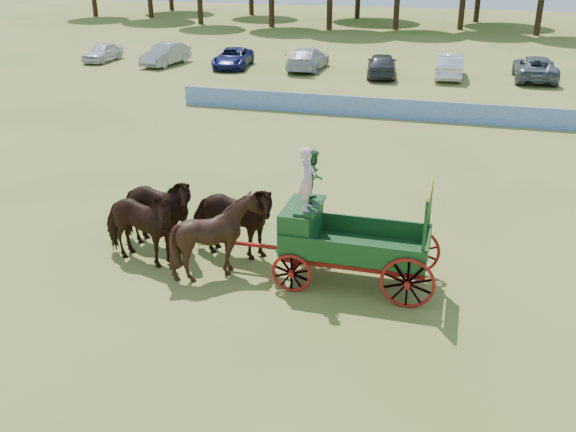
# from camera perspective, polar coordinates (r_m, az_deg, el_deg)

# --- Properties ---
(ground) EXTENTS (160.00, 160.00, 0.00)m
(ground) POSITION_cam_1_polar(r_m,az_deg,el_deg) (17.38, 9.37, -6.54)
(ground) COLOR olive
(ground) RESTS_ON ground
(horse_lead_left) EXTENTS (2.95, 1.75, 2.33)m
(horse_lead_left) POSITION_cam_1_polar(r_m,az_deg,el_deg) (18.51, -13.21, -0.90)
(horse_lead_left) COLOR black
(horse_lead_left) RESTS_ON ground
(horse_lead_right) EXTENTS (2.85, 1.47, 2.33)m
(horse_lead_right) POSITION_cam_1_polar(r_m,az_deg,el_deg) (19.40, -11.70, 0.38)
(horse_lead_right) COLOR black
(horse_lead_right) RESTS_ON ground
(horse_wheel_left) EXTENTS (2.22, 1.99, 2.34)m
(horse_wheel_left) POSITION_cam_1_polar(r_m,az_deg,el_deg) (17.54, -6.29, -1.77)
(horse_wheel_left) COLOR black
(horse_wheel_left) RESTS_ON ground
(horse_wheel_right) EXTENTS (2.83, 1.40, 2.33)m
(horse_wheel_right) POSITION_cam_1_polar(r_m,az_deg,el_deg) (18.47, -5.04, -0.40)
(horse_wheel_right) COLOR black
(horse_wheel_right) RESTS_ON ground
(farm_dray) EXTENTS (6.00, 2.00, 3.81)m
(farm_dray) POSITION_cam_1_polar(r_m,az_deg,el_deg) (17.05, 3.68, -0.86)
(farm_dray) COLOR maroon
(farm_dray) RESTS_ON ground
(sponsor_banner) EXTENTS (26.00, 0.08, 1.05)m
(sponsor_banner) POSITION_cam_1_polar(r_m,az_deg,el_deg) (34.12, 11.49, 9.18)
(sponsor_banner) COLOR blue
(sponsor_banner) RESTS_ON ground
(parked_cars) EXTENTS (48.88, 7.03, 1.64)m
(parked_cars) POSITION_cam_1_polar(r_m,az_deg,el_deg) (45.95, 12.35, 12.98)
(parked_cars) COLOR silver
(parked_cars) RESTS_ON ground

